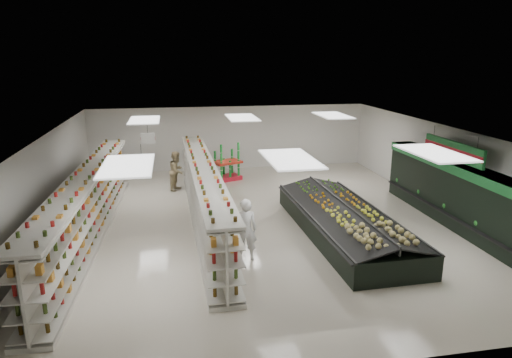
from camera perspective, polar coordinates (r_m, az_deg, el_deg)
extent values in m
plane|color=beige|center=(16.25, 0.50, -5.31)|extent=(16.00, 16.00, 0.00)
cube|color=white|center=(15.42, 0.52, 5.90)|extent=(14.00, 16.00, 0.02)
cube|color=silver|center=(23.48, -3.23, 5.16)|extent=(14.00, 0.02, 3.20)
cube|color=silver|center=(8.56, 11.06, -13.72)|extent=(14.00, 0.02, 3.20)
cube|color=silver|center=(16.02, -24.90, -1.06)|extent=(0.02, 16.00, 3.20)
cube|color=silver|center=(18.38, 22.47, 1.17)|extent=(0.02, 16.00, 3.20)
cube|color=black|center=(17.06, 23.70, -1.74)|extent=(0.80, 8.00, 2.20)
cube|color=#1D6E30|center=(16.82, 23.99, 1.36)|extent=(0.85, 8.00, 0.30)
cube|color=black|center=(17.08, 22.81, -3.56)|extent=(0.55, 7.80, 0.15)
cube|color=silver|center=(16.91, 23.37, -0.96)|extent=(0.45, 7.70, 0.03)
cube|color=silver|center=(16.84, 23.47, 0.02)|extent=(0.45, 7.70, 0.03)
cube|color=white|center=(13.29, -14.08, 1.94)|extent=(0.50, 0.06, 0.40)
cube|color=red|center=(13.29, -14.08, 1.94)|extent=(0.52, 0.02, 0.12)
cylinder|color=black|center=(13.23, -14.16, 3.20)|extent=(0.01, 0.01, 0.50)
cube|color=white|center=(17.21, -13.36, 4.95)|extent=(0.50, 0.06, 0.40)
cube|color=red|center=(17.21, -13.36, 4.95)|extent=(0.52, 0.02, 0.12)
cylinder|color=black|center=(17.16, -13.42, 5.94)|extent=(0.01, 0.01, 0.50)
cube|color=#1D6E30|center=(16.54, 23.41, 3.34)|extent=(0.10, 3.20, 0.60)
cube|color=red|center=(16.51, 23.23, 3.34)|extent=(0.03, 3.20, 0.18)
cylinder|color=black|center=(15.51, 25.98, 3.84)|extent=(0.01, 0.01, 0.50)
cylinder|color=black|center=(17.46, 21.39, 5.46)|extent=(0.01, 0.01, 0.50)
cube|color=silver|center=(15.79, -19.94, -6.66)|extent=(1.36, 12.08, 0.12)
cube|color=silver|center=(15.48, -20.26, -3.41)|extent=(0.52, 12.05, 2.01)
cube|color=silver|center=(15.20, -20.62, 0.33)|extent=(1.36, 12.08, 0.08)
cube|color=silver|center=(15.80, -20.81, -6.26)|extent=(0.90, 11.96, 0.03)
cube|color=silver|center=(15.65, -20.96, -4.76)|extent=(0.90, 11.96, 0.03)
cube|color=silver|center=(15.52, -21.11, -3.23)|extent=(0.90, 11.96, 0.03)
cube|color=silver|center=(15.39, -21.27, -1.68)|extent=(0.90, 11.96, 0.03)
cube|color=silver|center=(15.28, -21.42, -0.10)|extent=(0.90, 11.96, 0.03)
cube|color=silver|center=(15.71, -19.15, -6.23)|extent=(0.90, 11.96, 0.03)
cube|color=silver|center=(15.56, -19.29, -4.73)|extent=(0.90, 11.96, 0.03)
cube|color=silver|center=(15.42, -19.44, -3.19)|extent=(0.90, 11.96, 0.03)
cube|color=silver|center=(15.29, -19.58, -1.63)|extent=(0.90, 11.96, 0.03)
cube|color=silver|center=(15.18, -19.73, -0.04)|extent=(0.90, 11.96, 0.03)
cube|color=silver|center=(16.22, -6.43, -5.22)|extent=(1.08, 11.79, 0.12)
cube|color=silver|center=(15.92, -6.53, -2.11)|extent=(0.25, 11.78, 1.96)
cube|color=silver|center=(15.65, -6.64, 1.46)|extent=(1.08, 11.79, 0.08)
cube|color=silver|center=(16.16, -7.25, -4.88)|extent=(0.62, 11.69, 0.03)
cube|color=silver|center=(16.02, -7.30, -3.43)|extent=(0.62, 11.69, 0.03)
cube|color=silver|center=(15.89, -7.35, -1.97)|extent=(0.62, 11.69, 0.03)
cube|color=silver|center=(15.77, -7.40, -0.48)|extent=(0.62, 11.69, 0.03)
cube|color=silver|center=(15.66, -7.45, 1.04)|extent=(0.62, 11.69, 0.03)
cube|color=silver|center=(16.20, -5.65, -4.78)|extent=(0.62, 11.69, 0.03)
cube|color=silver|center=(16.06, -5.69, -3.34)|extent=(0.62, 11.69, 0.03)
cube|color=silver|center=(15.93, -5.73, -1.88)|extent=(0.62, 11.69, 0.03)
cube|color=silver|center=(15.81, -5.77, -0.39)|extent=(0.62, 11.69, 0.03)
cube|color=silver|center=(15.70, -5.81, 1.12)|extent=(0.62, 11.69, 0.03)
cube|color=black|center=(15.26, 10.97, -5.55)|extent=(2.64, 7.24, 0.72)
cube|color=#262626|center=(14.72, 6.75, -4.58)|extent=(0.24, 7.18, 0.06)
cube|color=#262626|center=(15.62, 15.08, -3.84)|extent=(0.24, 7.18, 0.06)
cube|color=black|center=(14.87, 8.78, -4.04)|extent=(1.50, 7.11, 0.37)
cube|color=black|center=(15.35, 13.27, -3.65)|extent=(1.50, 7.11, 0.37)
cube|color=#262626|center=(15.06, 11.08, -3.47)|extent=(0.23, 7.08, 0.26)
cube|color=red|center=(21.57, -3.63, 0.17)|extent=(1.44, 1.22, 0.20)
cube|color=red|center=(21.39, -3.67, 2.14)|extent=(1.51, 1.29, 0.10)
imported|color=silver|center=(13.02, -1.34, -6.34)|extent=(0.71, 0.51, 1.83)
imported|color=#98775E|center=(20.04, -9.87, 1.02)|extent=(0.82, 0.97, 1.71)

